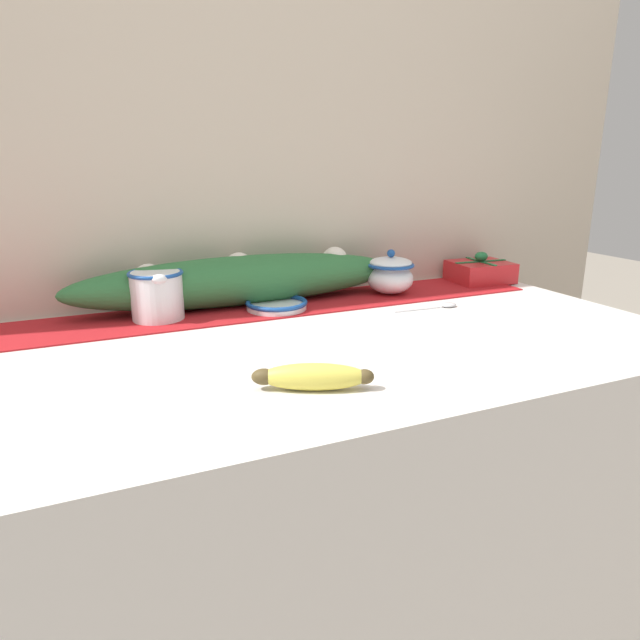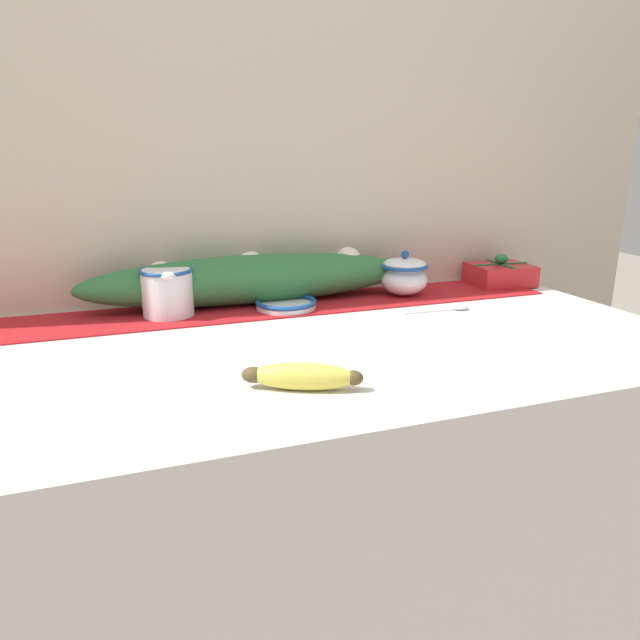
% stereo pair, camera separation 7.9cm
% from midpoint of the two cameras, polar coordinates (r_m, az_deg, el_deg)
% --- Properties ---
extents(countertop, '(1.53, 0.75, 0.90)m').
position_cam_midpoint_polar(countertop, '(1.27, -4.54, -22.04)').
color(countertop, silver).
rests_on(countertop, ground_plane).
extents(back_wall, '(2.33, 0.04, 2.40)m').
position_cam_midpoint_polar(back_wall, '(1.38, -10.99, 14.46)').
color(back_wall, beige).
rests_on(back_wall, ground_plane).
extents(table_runner, '(1.41, 0.20, 0.00)m').
position_cam_midpoint_polar(table_runner, '(1.29, -8.92, 1.04)').
color(table_runner, '#A8191E').
rests_on(table_runner, countertop).
extents(cream_pitcher, '(0.11, 0.13, 0.10)m').
position_cam_midpoint_polar(cream_pitcher, '(1.25, -17.78, 2.55)').
color(cream_pitcher, white).
rests_on(cream_pitcher, countertop).
extents(sugar_bowl, '(0.12, 0.12, 0.11)m').
position_cam_midpoint_polar(sugar_bowl, '(1.42, 5.46, 4.57)').
color(sugar_bowl, white).
rests_on(sugar_bowl, countertop).
extents(small_dish, '(0.14, 0.14, 0.02)m').
position_cam_midpoint_polar(small_dish, '(1.28, -6.13, 1.53)').
color(small_dish, white).
rests_on(small_dish, countertop).
extents(banana, '(0.18, 0.10, 0.04)m').
position_cam_midpoint_polar(banana, '(0.84, -3.42, -5.72)').
color(banana, '#DBCC4C').
rests_on(banana, countertop).
extents(spoon, '(0.16, 0.03, 0.01)m').
position_cam_midpoint_polar(spoon, '(1.32, 10.69, 1.42)').
color(spoon, silver).
rests_on(spoon, countertop).
extents(gift_box, '(0.16, 0.14, 0.08)m').
position_cam_midpoint_polar(gift_box, '(1.61, 14.37, 4.75)').
color(gift_box, red).
rests_on(gift_box, countertop).
extents(poinsettia_garland, '(0.78, 0.12, 0.12)m').
position_cam_midpoint_polar(poinsettia_garland, '(1.32, -9.55, 4.00)').
color(poinsettia_garland, '#2D6B38').
rests_on(poinsettia_garland, countertop).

